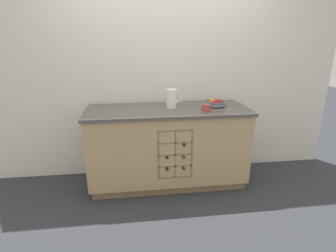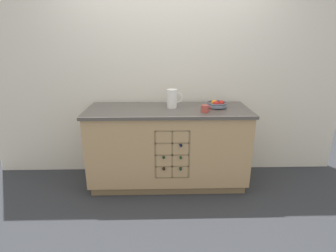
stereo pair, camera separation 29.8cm
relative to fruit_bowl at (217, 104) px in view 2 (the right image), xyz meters
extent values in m
plane|color=#2D3035|center=(-0.56, -0.05, -0.96)|extent=(14.00, 14.00, 0.00)
cube|color=silver|center=(-0.56, 0.33, 0.31)|extent=(4.40, 0.06, 2.55)
cube|color=olive|center=(-0.56, -0.05, -0.92)|extent=(1.72, 0.56, 0.09)
cube|color=tan|center=(-0.56, -0.05, -0.47)|extent=(1.78, 0.62, 0.79)
cube|color=#514C47|center=(-0.56, -0.05, -0.06)|extent=(1.82, 0.66, 0.03)
cube|color=olive|center=(-0.52, -0.26, -0.46)|extent=(0.36, 0.01, 0.53)
cube|color=olive|center=(-0.70, -0.32, -0.46)|extent=(0.02, 0.10, 0.53)
cube|color=olive|center=(-0.34, -0.32, -0.46)|extent=(0.02, 0.10, 0.53)
cube|color=olive|center=(-0.52, -0.32, -0.73)|extent=(0.36, 0.10, 0.02)
cube|color=olive|center=(-0.52, -0.32, -0.60)|extent=(0.36, 0.10, 0.02)
cube|color=olive|center=(-0.52, -0.32, -0.46)|extent=(0.36, 0.10, 0.02)
cube|color=olive|center=(-0.52, -0.32, -0.33)|extent=(0.36, 0.10, 0.02)
cube|color=olive|center=(-0.52, -0.32, -0.20)|extent=(0.36, 0.10, 0.02)
cube|color=olive|center=(-0.52, -0.32, -0.46)|extent=(0.02, 0.10, 0.53)
cylinder|color=black|center=(-0.61, -0.19, -0.62)|extent=(0.08, 0.21, 0.08)
cylinder|color=black|center=(-0.61, -0.35, -0.62)|extent=(0.03, 0.09, 0.03)
cylinder|color=black|center=(-0.43, -0.20, -0.62)|extent=(0.07, 0.21, 0.07)
cylinder|color=black|center=(-0.43, -0.35, -0.62)|extent=(0.03, 0.09, 0.03)
cylinder|color=black|center=(-0.61, -0.20, -0.48)|extent=(0.08, 0.19, 0.08)
cylinder|color=black|center=(-0.61, -0.34, -0.48)|extent=(0.03, 0.08, 0.03)
cylinder|color=#19381E|center=(-0.43, -0.21, -0.49)|extent=(0.07, 0.20, 0.07)
cylinder|color=#19381E|center=(-0.43, -0.35, -0.49)|extent=(0.03, 0.08, 0.03)
cylinder|color=black|center=(-0.43, -0.19, -0.35)|extent=(0.08, 0.21, 0.08)
cylinder|color=black|center=(-0.43, -0.34, -0.35)|extent=(0.03, 0.09, 0.03)
cylinder|color=#4C5666|center=(0.00, 0.00, -0.04)|extent=(0.11, 0.11, 0.01)
cone|color=#4C5666|center=(0.00, 0.00, 0.00)|extent=(0.22, 0.22, 0.05)
torus|color=#4C5666|center=(0.00, 0.00, 0.01)|extent=(0.24, 0.24, 0.02)
sphere|color=red|center=(-0.01, -0.02, 0.00)|extent=(0.07, 0.07, 0.07)
sphere|color=red|center=(0.05, 0.01, 0.00)|extent=(0.07, 0.07, 0.07)
sphere|color=orange|center=(-0.02, 0.04, 0.00)|extent=(0.07, 0.07, 0.07)
cylinder|color=white|center=(-0.51, 0.00, 0.06)|extent=(0.11, 0.11, 0.21)
torus|color=white|center=(-0.51, 0.00, 0.16)|extent=(0.12, 0.12, 0.01)
torus|color=white|center=(-0.45, 0.00, 0.07)|extent=(0.12, 0.01, 0.12)
cylinder|color=#B7473D|center=(-0.17, -0.21, 0.00)|extent=(0.08, 0.08, 0.08)
torus|color=#B7473D|center=(-0.13, -0.21, 0.00)|extent=(0.06, 0.01, 0.06)
camera|label=1|loc=(-0.93, -2.86, 0.68)|focal=28.00mm
camera|label=2|loc=(-0.63, -2.89, 0.68)|focal=28.00mm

